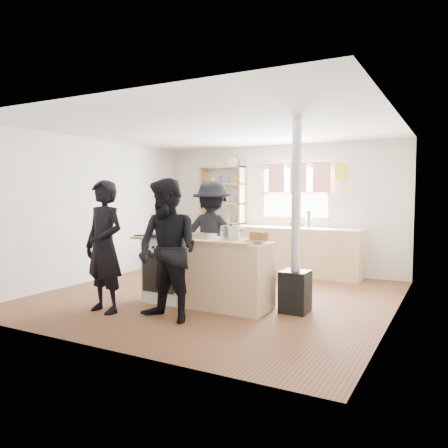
{
  "coord_description": "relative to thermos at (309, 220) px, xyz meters",
  "views": [
    {
      "loc": [
        3.19,
        -5.66,
        1.54
      ],
      "look_at": [
        0.18,
        -0.1,
        1.1
      ],
      "focal_mm": 35.0,
      "sensor_mm": 36.0,
      "label": 1
    }
  ],
  "objects": [
    {
      "name": "ground",
      "position": [
        -0.72,
        -2.22,
        -1.06
      ],
      "size": [
        5.0,
        5.0,
        0.01
      ],
      "primitive_type": "cube",
      "color": "brown",
      "rests_on": "ground"
    },
    {
      "name": "back_counter",
      "position": [
        -0.72,
        0.0,
        -0.6
      ],
      "size": [
        3.4,
        0.55,
        0.9
      ],
      "primitive_type": "cube",
      "color": "#D4B27F",
      "rests_on": "ground"
    },
    {
      "name": "shelving_unit",
      "position": [
        -1.92,
        0.12,
        0.46
      ],
      "size": [
        1.0,
        0.28,
        1.2
      ],
      "color": "tan",
      "rests_on": "back_counter"
    },
    {
      "name": "thermos",
      "position": [
        0.0,
        0.0,
        0.0
      ],
      "size": [
        0.1,
        0.1,
        0.3
      ],
      "primitive_type": "cylinder",
      "color": "silver",
      "rests_on": "back_counter"
    },
    {
      "name": "cooking_island",
      "position": [
        -0.58,
        -2.77,
        -0.58
      ],
      "size": [
        1.97,
        0.64,
        0.93
      ],
      "color": "white",
      "rests_on": "ground"
    },
    {
      "name": "skillet_greens",
      "position": [
        -1.26,
        -2.96,
        -0.09
      ],
      "size": [
        0.41,
        0.41,
        0.05
      ],
      "color": "black",
      "rests_on": "cooking_island"
    },
    {
      "name": "roast_tray",
      "position": [
        -0.65,
        -2.76,
        -0.08
      ],
      "size": [
        0.39,
        0.29,
        0.06
      ],
      "color": "silver",
      "rests_on": "cooking_island"
    },
    {
      "name": "stockpot_stove",
      "position": [
        -1.12,
        -2.56,
        -0.04
      ],
      "size": [
        0.23,
        0.23,
        0.19
      ],
      "color": "silver",
      "rests_on": "cooking_island"
    },
    {
      "name": "stockpot_counter",
      "position": [
        -0.22,
        -2.73,
        -0.03
      ],
      "size": [
        0.28,
        0.28,
        0.21
      ],
      "color": "#B0B0B2",
      "rests_on": "cooking_island"
    },
    {
      "name": "bread_board",
      "position": [
        0.21,
        -2.77,
        -0.07
      ],
      "size": [
        0.32,
        0.26,
        0.12
      ],
      "color": "tan",
      "rests_on": "cooking_island"
    },
    {
      "name": "flue_heater",
      "position": [
        0.62,
        -2.53,
        -0.41
      ],
      "size": [
        0.35,
        0.35,
        2.5
      ],
      "color": "black",
      "rests_on": "ground"
    },
    {
      "name": "person_near_left",
      "position": [
        -1.57,
        -3.68,
        -0.19
      ],
      "size": [
        0.68,
        0.49,
        1.72
      ],
      "primitive_type": "imported",
      "rotation": [
        0.0,
        0.0,
        -0.13
      ],
      "color": "black",
      "rests_on": "ground"
    },
    {
      "name": "person_near_right",
      "position": [
        -0.6,
        -3.63,
        -0.19
      ],
      "size": [
        0.92,
        0.76,
        1.73
      ],
      "primitive_type": "imported",
      "rotation": [
        0.0,
        0.0,
        -0.13
      ],
      "color": "black",
      "rests_on": "ground"
    },
    {
      "name": "person_far",
      "position": [
        -0.99,
        -1.89,
        -0.18
      ],
      "size": [
        1.19,
        0.78,
        1.73
      ],
      "primitive_type": "imported",
      "rotation": [
        0.0,
        0.0,
        3.27
      ],
      "color": "black",
      "rests_on": "ground"
    }
  ]
}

